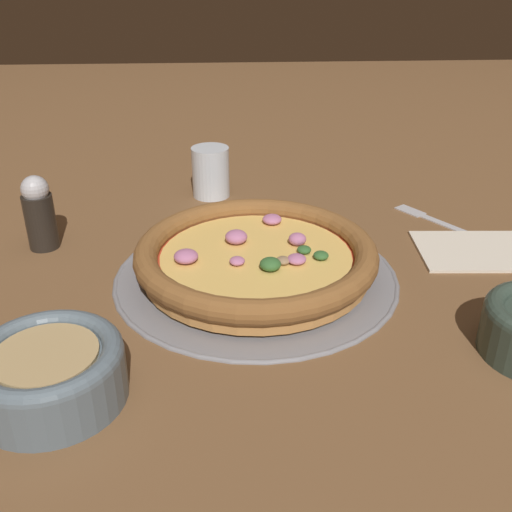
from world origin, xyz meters
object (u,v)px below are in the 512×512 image
at_px(pizza, 256,257).
at_px(drinking_cup, 211,172).
at_px(pizza_tray, 256,274).
at_px(pepper_shaker, 39,213).
at_px(bowl_near, 49,371).
at_px(fork, 445,224).
at_px(napkin, 475,249).

height_order(pizza, drinking_cup, drinking_cup).
height_order(pizza_tray, pepper_shaker, pepper_shaker).
height_order(drinking_cup, pepper_shaker, pepper_shaker).
bearing_deg(pizza, bowl_near, 47.06).
height_order(pizza, bowl_near, bowl_near).
xyz_separation_m(drinking_cup, fork, (-0.34, 0.14, -0.04)).
bearing_deg(pizza_tray, bowl_near, 47.05).
bearing_deg(pepper_shaker, bowl_near, 105.48).
height_order(pizza_tray, bowl_near, bowl_near).
height_order(pizza, fork, pizza).
xyz_separation_m(pizza_tray, napkin, (-0.30, -0.05, 0.00)).
bearing_deg(fork, napkin, 152.72).
height_order(drinking_cup, fork, drinking_cup).
distance_m(pizza_tray, drinking_cup, 0.28).
height_order(pizza_tray, napkin, same).
distance_m(bowl_near, pepper_shaker, 0.32).
xyz_separation_m(pizza, fork, (-0.29, -0.14, -0.03)).
xyz_separation_m(pizza, drinking_cup, (0.06, -0.27, 0.01)).
distance_m(napkin, fork, 0.09).
bearing_deg(bowl_near, napkin, -152.03).
bearing_deg(pizza, fork, -154.27).
bearing_deg(bowl_near, pepper_shaker, -74.52).
bearing_deg(bowl_near, pizza_tray, -132.95).
bearing_deg(fork, drinking_cup, 33.69).
relative_size(napkin, fork, 0.92).
distance_m(pizza, fork, 0.32).
xyz_separation_m(bowl_near, fork, (-0.48, -0.35, -0.03)).
relative_size(pizza, napkin, 1.88).
relative_size(napkin, pepper_shaker, 1.54).
height_order(bowl_near, drinking_cup, drinking_cup).
distance_m(pizza, bowl_near, 0.29).
relative_size(pizza_tray, pizza, 1.18).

